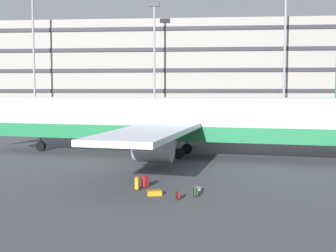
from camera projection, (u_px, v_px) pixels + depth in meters
The scene contains 12 objects.
ground_plane at pixel (123, 153), 38.54m from camera, with size 600.00×600.00×0.00m, color #424449.
terminal_structure at pixel (168, 72), 88.82m from camera, with size 156.53×18.88×19.33m.
airliner at pixel (173, 122), 36.66m from camera, with size 39.16×31.78×10.89m.
light_mast_left at pixel (33, 40), 75.95m from camera, with size 1.80×0.50×26.43m.
light_mast_center_left at pixel (154, 54), 74.41m from camera, with size 1.80×0.50×21.15m.
light_mast_center_right at pixel (285, 46), 72.50m from camera, with size 1.80×0.50×23.51m.
suitcase_silver at pixel (154, 193), 22.78m from camera, with size 0.88×0.66×0.26m.
suitcase_red at pixel (198, 190), 23.63m from camera, with size 0.45×0.74×0.21m.
suitcase_black at pixel (145, 181), 24.60m from camera, with size 0.40×0.45×0.84m.
suitcase_large at pixel (137, 183), 24.04m from camera, with size 0.25×0.45×0.89m.
backpack_orange at pixel (196, 192), 22.35m from camera, with size 0.37×0.36×0.57m.
backpack_teal at pixel (179, 196), 21.81m from camera, with size 0.33×0.38×0.51m.
Camera 1 is at (7.14, -37.76, 5.55)m, focal length 45.21 mm.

